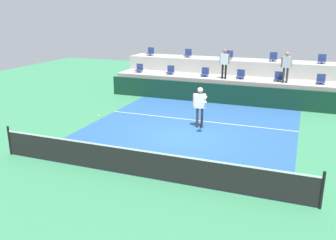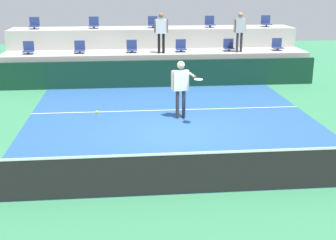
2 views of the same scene
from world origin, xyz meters
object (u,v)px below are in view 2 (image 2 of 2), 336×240
at_px(spectator_leaning_on_rail, 161,29).
at_px(tennis_ball, 97,112).
at_px(spectator_in_white, 240,28).
at_px(stadium_chair_upper_center, 153,23).
at_px(stadium_chair_upper_left, 94,24).
at_px(tennis_player, 181,83).
at_px(stadium_chair_lower_mid_left, 132,47).
at_px(stadium_chair_lower_right, 229,46).
at_px(stadium_chair_lower_mid_right, 181,47).
at_px(stadium_chair_upper_right, 210,23).
at_px(stadium_chair_lower_far_right, 277,45).
at_px(stadium_chair_lower_left, 80,48).
at_px(stadium_chair_upper_far_left, 34,24).
at_px(stadium_chair_lower_far_left, 28,49).
at_px(stadium_chair_upper_far_right, 266,22).

xyz_separation_m(spectator_leaning_on_rail, tennis_ball, (-2.22, -9.82, -0.75)).
bearing_deg(spectator_in_white, spectator_leaning_on_rail, 180.00).
bearing_deg(tennis_ball, stadium_chair_upper_center, 80.40).
relative_size(stadium_chair_upper_left, tennis_player, 0.28).
xyz_separation_m(stadium_chair_lower_mid_left, spectator_in_white, (4.57, -0.38, 0.79)).
bearing_deg(stadium_chair_lower_right, stadium_chair_lower_mid_right, 180.00).
bearing_deg(stadium_chair_lower_mid_right, stadium_chair_lower_mid_left, 180.00).
bearing_deg(stadium_chair_lower_right, stadium_chair_upper_right, 106.06).
relative_size(stadium_chair_lower_mid_left, stadium_chair_lower_mid_right, 1.00).
distance_m(stadium_chair_lower_far_right, stadium_chair_upper_right, 3.34).
relative_size(stadium_chair_lower_mid_left, stadium_chair_lower_far_right, 1.00).
xyz_separation_m(stadium_chair_lower_mid_left, stadium_chair_lower_mid_right, (2.11, 0.00, 0.00)).
xyz_separation_m(stadium_chair_lower_left, stadium_chair_upper_far_left, (-2.11, 1.80, 0.85)).
bearing_deg(stadium_chair_upper_far_left, tennis_player, -53.29).
height_order(stadium_chair_lower_right, spectator_in_white, spectator_in_white).
bearing_deg(stadium_chair_lower_left, tennis_player, -58.45).
distance_m(stadium_chair_lower_far_left, stadium_chair_upper_center, 5.69).
height_order(stadium_chair_upper_center, spectator_leaning_on_rail, spectator_leaning_on_rail).
xyz_separation_m(stadium_chair_lower_right, spectator_leaning_on_rail, (-2.98, -0.38, 0.79)).
relative_size(stadium_chair_lower_mid_left, spectator_leaning_on_rail, 0.31).
height_order(stadium_chair_lower_mid_left, stadium_chair_lower_mid_right, same).
relative_size(stadium_chair_lower_left, stadium_chair_upper_far_right, 1.00).
xyz_separation_m(stadium_chair_lower_far_left, stadium_chair_lower_far_right, (10.67, 0.00, 0.00)).
xyz_separation_m(stadium_chair_lower_mid_right, stadium_chair_upper_center, (-1.08, 1.80, 0.85)).
bearing_deg(stadium_chair_lower_far_left, stadium_chair_upper_left, 34.24).
xyz_separation_m(stadium_chair_lower_mid_left, stadium_chair_lower_right, (4.20, 0.00, 0.00)).
relative_size(stadium_chair_lower_far_right, stadium_chair_upper_right, 1.00).
bearing_deg(stadium_chair_upper_far_left, spectator_leaning_on_rail, -21.56).
height_order(stadium_chair_lower_far_left, tennis_ball, stadium_chair_lower_far_left).
relative_size(stadium_chair_lower_left, stadium_chair_lower_right, 1.00).
distance_m(stadium_chair_upper_right, spectator_in_white, 2.35).
height_order(stadium_chair_lower_far_left, stadium_chair_lower_right, same).
relative_size(stadium_chair_lower_mid_right, tennis_player, 0.28).
bearing_deg(tennis_ball, stadium_chair_upper_far_right, 58.45).
bearing_deg(stadium_chair_lower_far_right, stadium_chair_upper_center, 161.38).
distance_m(tennis_player, spectator_in_white, 6.40).
distance_m(stadium_chair_lower_mid_left, stadium_chair_lower_mid_right, 2.11).
relative_size(stadium_chair_lower_mid_left, stadium_chair_upper_center, 1.00).
height_order(stadium_chair_upper_left, spectator_leaning_on_rail, spectator_leaning_on_rail).
bearing_deg(stadium_chair_lower_mid_left, stadium_chair_lower_left, 180.00).
bearing_deg(tennis_ball, stadium_chair_upper_right, 68.68).
xyz_separation_m(stadium_chair_lower_right, stadium_chair_upper_far_left, (-8.50, 1.80, 0.85)).
distance_m(stadium_chair_lower_far_left, stadium_chair_upper_far_right, 10.85).
bearing_deg(stadium_chair_lower_far_right, stadium_chair_lower_right, 180.00).
relative_size(stadium_chair_upper_right, stadium_chair_upper_far_right, 1.00).
bearing_deg(stadium_chair_upper_right, stadium_chair_lower_far_left, -167.30).
relative_size(stadium_chair_lower_far_right, stadium_chair_upper_far_right, 1.00).
bearing_deg(stadium_chair_lower_left, spectator_in_white, -3.25).
distance_m(stadium_chair_lower_left, stadium_chair_upper_right, 6.20).
bearing_deg(stadium_chair_upper_far_left, stadium_chair_lower_mid_right, -15.68).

